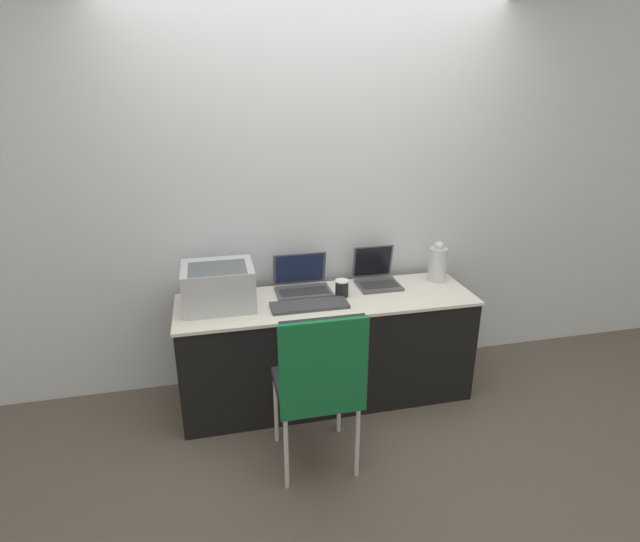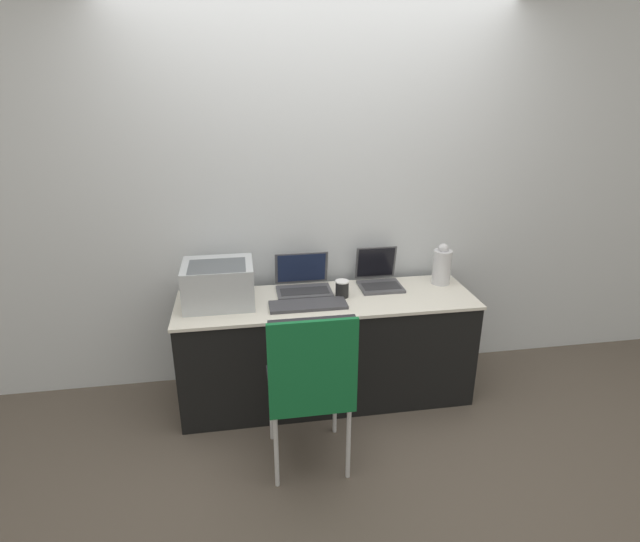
{
  "view_description": "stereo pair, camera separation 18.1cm",
  "coord_description": "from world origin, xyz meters",
  "px_view_note": "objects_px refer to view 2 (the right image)",
  "views": [
    {
      "loc": [
        -0.69,
        -2.55,
        2.01
      ],
      "look_at": [
        -0.04,
        0.3,
        0.9
      ],
      "focal_mm": 28.0,
      "sensor_mm": 36.0,
      "label": 1
    },
    {
      "loc": [
        -0.51,
        -2.59,
        2.01
      ],
      "look_at": [
        -0.04,
        0.3,
        0.9
      ],
      "focal_mm": 28.0,
      "sensor_mm": 36.0,
      "label": 2
    }
  ],
  "objects_px": {
    "laptop_left": "(303,283)",
    "metal_pitcher": "(442,266)",
    "printer": "(218,282)",
    "chair": "(310,377)",
    "laptop_right": "(379,278)",
    "coffee_cup": "(342,289)",
    "external_keyboard": "(308,305)"
  },
  "relations": [
    {
      "from": "laptop_left",
      "to": "metal_pitcher",
      "type": "height_order",
      "value": "metal_pitcher"
    },
    {
      "from": "metal_pitcher",
      "to": "laptop_left",
      "type": "bearing_deg",
      "value": 178.24
    },
    {
      "from": "printer",
      "to": "chair",
      "type": "height_order",
      "value": "printer"
    },
    {
      "from": "laptop_left",
      "to": "metal_pitcher",
      "type": "distance_m",
      "value": 0.95
    },
    {
      "from": "laptop_right",
      "to": "coffee_cup",
      "type": "relative_size",
      "value": 2.57
    },
    {
      "from": "external_keyboard",
      "to": "coffee_cup",
      "type": "bearing_deg",
      "value": 25.61
    },
    {
      "from": "printer",
      "to": "external_keyboard",
      "type": "xyz_separation_m",
      "value": [
        0.54,
        -0.14,
        -0.13
      ]
    },
    {
      "from": "laptop_left",
      "to": "chair",
      "type": "distance_m",
      "value": 0.88
    },
    {
      "from": "laptop_right",
      "to": "chair",
      "type": "height_order",
      "value": "chair"
    },
    {
      "from": "laptop_left",
      "to": "external_keyboard",
      "type": "xyz_separation_m",
      "value": [
        -0.01,
        -0.26,
        -0.04
      ]
    },
    {
      "from": "coffee_cup",
      "to": "metal_pitcher",
      "type": "distance_m",
      "value": 0.73
    },
    {
      "from": "laptop_left",
      "to": "external_keyboard",
      "type": "relative_size",
      "value": 0.75
    },
    {
      "from": "printer",
      "to": "coffee_cup",
      "type": "relative_size",
      "value": 3.88
    },
    {
      "from": "metal_pitcher",
      "to": "chair",
      "type": "bearing_deg",
      "value": -140.85
    },
    {
      "from": "laptop_right",
      "to": "chair",
      "type": "distance_m",
      "value": 1.07
    },
    {
      "from": "laptop_right",
      "to": "coffee_cup",
      "type": "bearing_deg",
      "value": -151.85
    },
    {
      "from": "external_keyboard",
      "to": "laptop_right",
      "type": "bearing_deg",
      "value": 27.01
    },
    {
      "from": "printer",
      "to": "coffee_cup",
      "type": "distance_m",
      "value": 0.78
    },
    {
      "from": "coffee_cup",
      "to": "printer",
      "type": "bearing_deg",
      "value": 178.12
    },
    {
      "from": "printer",
      "to": "external_keyboard",
      "type": "bearing_deg",
      "value": -14.51
    },
    {
      "from": "printer",
      "to": "chair",
      "type": "xyz_separation_m",
      "value": [
        0.46,
        -0.74,
        -0.25
      ]
    },
    {
      "from": "laptop_left",
      "to": "laptop_right",
      "type": "xyz_separation_m",
      "value": [
        0.52,
        0.01,
        0.0
      ]
    },
    {
      "from": "laptop_left",
      "to": "coffee_cup",
      "type": "height_order",
      "value": "laptop_left"
    },
    {
      "from": "laptop_right",
      "to": "external_keyboard",
      "type": "xyz_separation_m",
      "value": [
        -0.52,
        -0.27,
        -0.04
      ]
    },
    {
      "from": "chair",
      "to": "printer",
      "type": "bearing_deg",
      "value": 121.89
    },
    {
      "from": "printer",
      "to": "metal_pitcher",
      "type": "distance_m",
      "value": 1.49
    },
    {
      "from": "printer",
      "to": "coffee_cup",
      "type": "bearing_deg",
      "value": -1.88
    },
    {
      "from": "printer",
      "to": "laptop_right",
      "type": "height_order",
      "value": "printer"
    },
    {
      "from": "printer",
      "to": "laptop_left",
      "type": "bearing_deg",
      "value": 12.62
    },
    {
      "from": "printer",
      "to": "metal_pitcher",
      "type": "relative_size",
      "value": 1.5
    },
    {
      "from": "laptop_right",
      "to": "metal_pitcher",
      "type": "height_order",
      "value": "metal_pitcher"
    },
    {
      "from": "coffee_cup",
      "to": "metal_pitcher",
      "type": "relative_size",
      "value": 0.39
    }
  ]
}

